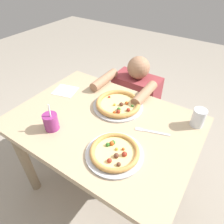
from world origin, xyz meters
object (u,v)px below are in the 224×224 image
drink_cup_colored (51,122)px  water_cup_clear (198,118)px  fork (151,131)px  diner_seated (134,109)px  pizza_near (115,152)px  pizza_far (118,104)px

drink_cup_colored → water_cup_clear: (0.70, 0.50, 0.01)m
water_cup_clear → fork: 0.30m
diner_seated → pizza_near: bearing=-70.4°
pizza_far → drink_cup_colored: (-0.22, -0.39, 0.03)m
water_cup_clear → fork: bearing=-134.9°
pizza_far → pizza_near: bearing=-60.8°
water_cup_clear → fork: size_ratio=0.57×
water_cup_clear → fork: (-0.20, -0.21, -0.06)m
pizza_far → diner_seated: bearing=100.4°
pizza_far → fork: 0.30m
pizza_near → diner_seated: size_ratio=0.33×
drink_cup_colored → pizza_near: bearing=5.3°
pizza_near → pizza_far: same height
diner_seated → pizza_far: bearing=-79.6°
pizza_near → fork: pizza_near is taller
pizza_near → pizza_far: (-0.20, 0.35, 0.00)m
pizza_far → drink_cup_colored: 0.45m
pizza_near → diner_seated: bearing=109.6°
pizza_far → fork: size_ratio=1.69×
pizza_far → water_cup_clear: 0.50m
water_cup_clear → fork: water_cup_clear is taller
pizza_far → diner_seated: diner_seated is taller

